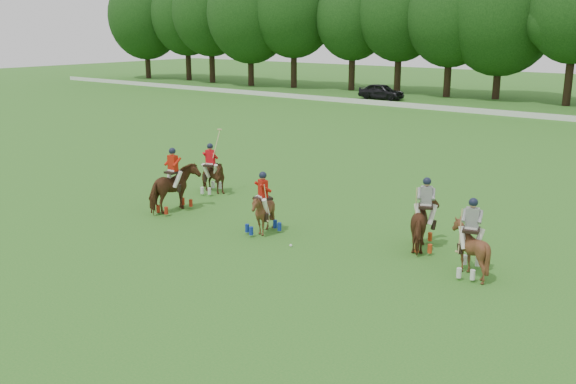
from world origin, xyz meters
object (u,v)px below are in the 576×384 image
Objects in this scene: car_left at (381,91)px; polo_red_c at (263,212)px; polo_red_a at (174,188)px; polo_stripe_b at (470,248)px; polo_red_b at (211,176)px; polo_ball at (291,245)px; polo_stripe_a at (425,223)px.

car_left is 42.76m from polo_red_c.
polo_stripe_b is at bearing 3.36° from polo_red_a.
polo_red_b is at bearing 169.84° from polo_stripe_b.
polo_red_b reaches higher than car_left.
polo_red_a is 4.44m from polo_red_c.
car_left is 41.12m from polo_red_a.
car_left is 49.57× the size of polo_ball.
polo_red_c is at bearing -0.39° from polo_red_a.
car_left is at bearing 115.69° from polo_ball.
polo_red_a is 0.92× the size of polo_red_b.
car_left is 2.06× the size of polo_red_c.
polo_stripe_a reaches higher than polo_red_c.
polo_red_b reaches higher than polo_red_c.
polo_red_b is at bearing -162.67° from car_left.
polo_red_c is 0.96× the size of polo_stripe_b.
polo_red_b is 1.24× the size of polo_red_c.
polo_stripe_b is (7.03, 0.70, 0.04)m from polo_red_c.
polo_red_c is at bearing 161.83° from polo_ball.
polo_red_b is 12.51m from polo_stripe_b.
polo_red_c is at bearing -157.20° from car_left.
polo_red_a is (13.02, -39.00, 0.15)m from car_left.
polo_stripe_a is at bearing 35.10° from polo_ball.
polo_ball is (1.57, -0.52, -0.72)m from polo_red_c.
polo_red_a is 27.46× the size of polo_ball.
polo_ball is at bearing -18.17° from polo_red_c.
polo_stripe_a is at bearing 20.89° from polo_red_c.
polo_red_a is 11.49m from polo_stripe_b.
polo_stripe_a reaches higher than polo_ball.
polo_red_a reaches higher than polo_ball.
polo_red_a is at bearing -162.83° from car_left.
polo_red_a reaches higher than polo_stripe_a.
polo_red_c reaches higher than car_left.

